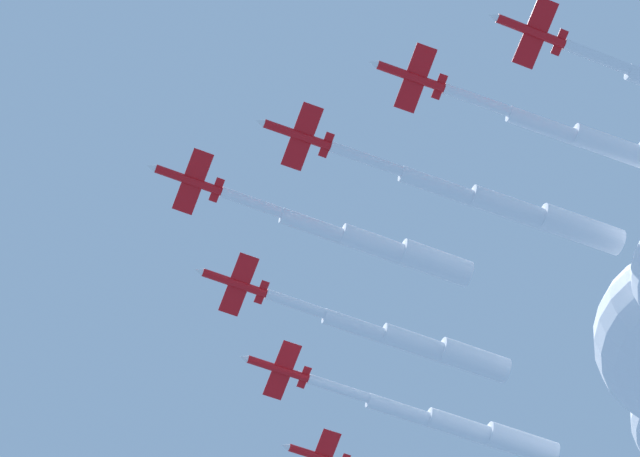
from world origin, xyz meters
The scene contains 5 objects.
jet_lead centered at (2.83, -6.81, 185.52)m, with size 20.57×42.58×4.31m.
jet_port_inner centered at (-3.09, -24.30, 184.19)m, with size 22.06×47.79×4.31m.
jet_starboard_inner centered at (17.56, -12.32, 184.31)m, with size 20.60×42.79×4.34m.
jet_port_mid centered at (-10.88, -36.56, 186.21)m, with size 20.70×45.04×4.37m.
jet_starboard_mid centered at (32.75, -19.31, 185.67)m, with size 21.33×45.23×4.27m.
Camera 1 is at (-95.43, -0.94, 15.42)m, focal length 84.53 mm.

